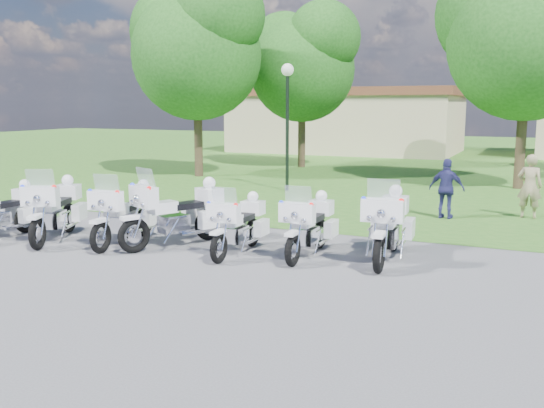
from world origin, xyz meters
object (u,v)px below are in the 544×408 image
at_px(motorcycle_7, 389,224).
at_px(bystander_c, 447,189).
at_px(motorcycle_4, 179,212).
at_px(motorcycle_1, 0,210).
at_px(motorcycle_3, 126,213).
at_px(motorcycle_6, 310,225).
at_px(lamp_post, 287,96).
at_px(motorcycle_5, 239,224).
at_px(motorcycle_2, 56,208).
at_px(bystander_a, 530,187).

bearing_deg(motorcycle_7, bystander_c, -98.97).
xyz_separation_m(motorcycle_4, bystander_c, (4.89, 5.67, 0.07)).
bearing_deg(bystander_c, motorcycle_1, 44.00).
bearing_deg(motorcycle_7, motorcycle_3, 4.91).
bearing_deg(motorcycle_1, motorcycle_6, -166.15).
bearing_deg(motorcycle_3, motorcycle_1, 9.78).
bearing_deg(motorcycle_1, lamp_post, -104.55).
bearing_deg(motorcycle_3, bystander_c, -141.37).
height_order(motorcycle_1, motorcycle_7, motorcycle_7).
bearing_deg(motorcycle_3, motorcycle_5, 178.56).
xyz_separation_m(motorcycle_2, bystander_a, (9.84, 7.33, 0.16)).
height_order(motorcycle_6, motorcycle_7, motorcycle_7).
bearing_deg(bystander_c, lamp_post, -20.54).
bearing_deg(motorcycle_6, motorcycle_4, 5.36).
bearing_deg(lamp_post, motorcycle_7, -55.12).
height_order(motorcycle_4, motorcycle_7, motorcycle_4).
relative_size(motorcycle_4, bystander_a, 1.41).
xyz_separation_m(motorcycle_6, bystander_a, (3.97, 6.34, 0.23)).
bearing_deg(motorcycle_4, lamp_post, -57.74).
bearing_deg(motorcycle_1, motorcycle_7, -166.12).
relative_size(motorcycle_1, bystander_c, 1.45).
bearing_deg(motorcycle_6, motorcycle_3, 7.77).
relative_size(motorcycle_6, lamp_post, 0.51).
bearing_deg(motorcycle_4, motorcycle_5, -158.77).
bearing_deg(motorcycle_1, motorcycle_2, -156.48).
xyz_separation_m(motorcycle_7, lamp_post, (-5.69, 8.16, 2.64)).
height_order(lamp_post, bystander_a, lamp_post).
bearing_deg(bystander_c, motorcycle_5, 66.89).
bearing_deg(motorcycle_7, bystander_a, -116.61).
height_order(motorcycle_7, bystander_c, motorcycle_7).
bearing_deg(motorcycle_5, lamp_post, -74.75).
bearing_deg(bystander_a, motorcycle_3, 41.78).
height_order(motorcycle_3, bystander_c, motorcycle_3).
bearing_deg(motorcycle_2, motorcycle_7, 167.90).
height_order(motorcycle_6, bystander_c, bystander_c).
distance_m(motorcycle_6, lamp_post, 9.82).
distance_m(motorcycle_6, bystander_c, 5.68).
distance_m(motorcycle_3, lamp_post, 9.52).
relative_size(motorcycle_4, motorcycle_6, 1.07).
bearing_deg(motorcycle_6, bystander_c, -110.93).
distance_m(motorcycle_2, motorcycle_6, 5.96).
distance_m(motorcycle_5, bystander_c, 6.67).
xyz_separation_m(motorcycle_5, bystander_a, (5.38, 6.77, 0.25)).
height_order(motorcycle_2, motorcycle_3, motorcycle_2).
distance_m(motorcycle_1, motorcycle_5, 5.79).
height_order(motorcycle_2, bystander_a, bystander_a).
height_order(motorcycle_2, motorcycle_4, motorcycle_4).
xyz_separation_m(motorcycle_6, lamp_post, (-4.12, 8.49, 2.72)).
bearing_deg(motorcycle_7, motorcycle_2, 5.32).
relative_size(motorcycle_3, motorcycle_7, 0.95).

